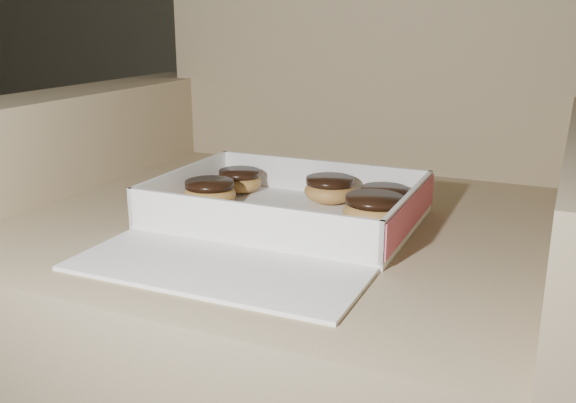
{
  "coord_description": "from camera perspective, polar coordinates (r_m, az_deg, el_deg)",
  "views": [
    {
      "loc": [
        1.14,
        -0.02,
        0.75
      ],
      "look_at": [
        0.78,
        0.77,
        0.49
      ],
      "focal_mm": 40.0,
      "sensor_mm": 36.0,
      "label": 1
    }
  ],
  "objects": [
    {
      "name": "donut_e",
      "position": [
        1.03,
        -4.32,
        1.9
      ],
      "size": [
        0.07,
        0.07,
        0.04
      ],
      "color": "gold",
      "rests_on": "bakery_box"
    },
    {
      "name": "bakery_box",
      "position": [
        0.88,
        -0.81,
        -1.61
      ],
      "size": [
        0.36,
        0.41,
        0.06
      ],
      "rotation": [
        0.0,
        0.0,
        0.01
      ],
      "color": "white",
      "rests_on": "armchair"
    },
    {
      "name": "armchair",
      "position": [
        1.07,
        1.88,
        -6.94
      ],
      "size": [
        0.99,
        0.84,
        1.04
      ],
      "color": "#8E805A",
      "rests_on": "floor"
    },
    {
      "name": "crumb_d",
      "position": [
        0.82,
        1.44,
        -3.08
      ],
      "size": [
        0.01,
        0.01,
        0.0
      ],
      "primitive_type": "ellipsoid",
      "color": "black",
      "rests_on": "bakery_box"
    },
    {
      "name": "crumb_a",
      "position": [
        0.85,
        -7.78,
        -2.54
      ],
      "size": [
        0.01,
        0.01,
        0.0
      ],
      "primitive_type": "ellipsoid",
      "color": "black",
      "rests_on": "bakery_box"
    },
    {
      "name": "donut_a",
      "position": [
        0.93,
        8.53,
        0.23
      ],
      "size": [
        0.07,
        0.07,
        0.04
      ],
      "color": "gold",
      "rests_on": "bakery_box"
    },
    {
      "name": "donut_d",
      "position": [
        0.86,
        7.67,
        -0.78
      ],
      "size": [
        0.08,
        0.08,
        0.04
      ],
      "color": "gold",
      "rests_on": "bakery_box"
    },
    {
      "name": "crumb_c",
      "position": [
        0.88,
        0.96,
        -1.72
      ],
      "size": [
        0.01,
        0.01,
        0.0
      ],
      "primitive_type": "ellipsoid",
      "color": "black",
      "rests_on": "bakery_box"
    },
    {
      "name": "crumb_b",
      "position": [
        0.85,
        -6.43,
        -2.56
      ],
      "size": [
        0.01,
        0.01,
        0.0
      ],
      "primitive_type": "ellipsoid",
      "color": "black",
      "rests_on": "bakery_box"
    },
    {
      "name": "donut_c",
      "position": [
        0.97,
        3.73,
        1.11
      ],
      "size": [
        0.08,
        0.08,
        0.04
      ],
      "color": "gold",
      "rests_on": "bakery_box"
    },
    {
      "name": "donut_b",
      "position": [
        0.95,
        -6.98,
        0.78
      ],
      "size": [
        0.08,
        0.08,
        0.04
      ],
      "color": "gold",
      "rests_on": "bakery_box"
    }
  ]
}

